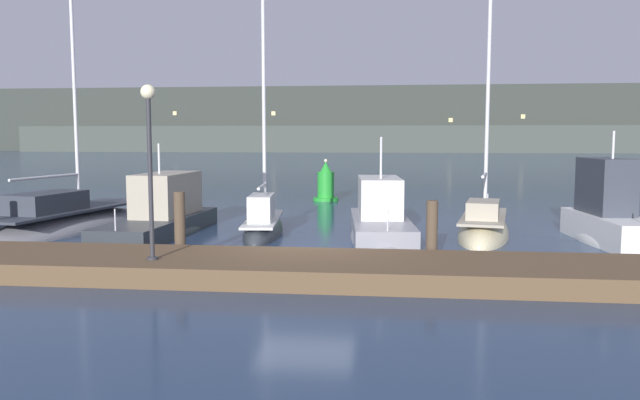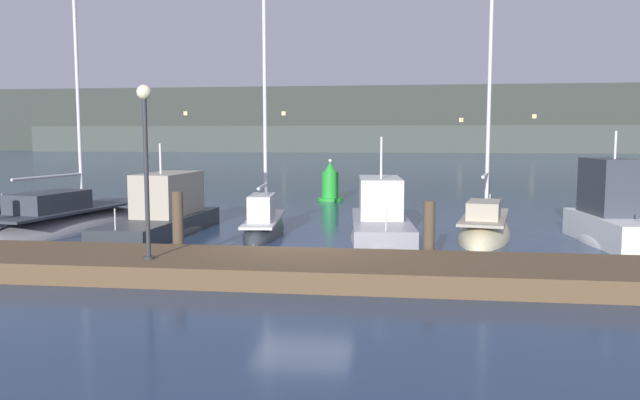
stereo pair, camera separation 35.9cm
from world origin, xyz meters
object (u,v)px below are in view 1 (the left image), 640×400
Objects in this scene: motorboat_berth_4 at (161,224)px; sailboat_berth_5 at (263,228)px; sailboat_berth_3 at (66,226)px; motorboat_berth_8 at (609,228)px; sailboat_berth_7 at (483,233)px; channel_buoy at (326,185)px; motorboat_berth_6 at (380,227)px; dock_lamppost at (149,143)px.

sailboat_berth_5 reaches higher than motorboat_berth_4.
sailboat_berth_5 is at bearing 0.98° from sailboat_berth_3.
motorboat_berth_8 is (13.82, -0.13, 0.11)m from motorboat_berth_4.
sailboat_berth_7 is at bearing 168.00° from motorboat_berth_8.
channel_buoy is at bearing 54.11° from sailboat_berth_3.
channel_buoy is at bearing 120.39° from sailboat_berth_7.
sailboat_berth_3 reaches higher than motorboat_berth_4.
sailboat_berth_3 is 5.94× the size of channel_buoy.
sailboat_berth_5 is 1.33× the size of motorboat_berth_6.
sailboat_berth_7 is 4.10× the size of channel_buoy.
sailboat_berth_3 reaches higher than sailboat_berth_5.
motorboat_berth_6 is at bearing -75.32° from channel_buoy.
motorboat_berth_4 is 0.83× the size of sailboat_berth_5.
sailboat_berth_3 is at bearing -179.01° from sailboat_berth_7.
motorboat_berth_4 is at bearing -176.57° from sailboat_berth_7.
motorboat_berth_6 is at bearing -170.90° from sailboat_berth_7.
motorboat_berth_4 is at bearing -110.99° from channel_buoy.
dock_lamppost reaches higher than motorboat_berth_6.
sailboat_berth_3 is 3.19× the size of dock_lamppost.
motorboat_berth_8 is at bearing -12.00° from sailboat_berth_7.
channel_buoy is (-6.08, 10.37, 0.66)m from sailboat_berth_7.
motorboat_berth_4 is at bearing 109.26° from dock_lamppost.
motorboat_berth_6 is 1.27× the size of motorboat_berth_8.
motorboat_berth_4 is 7.07m from motorboat_berth_6.
motorboat_berth_4 is 0.82× the size of sailboat_berth_7.
channel_buoy is at bearing 83.27° from dock_lamppost.
motorboat_berth_4 is 11.77m from channel_buoy.
sailboat_berth_7 is at bearing 40.22° from dock_lamppost.
sailboat_berth_3 reaches higher than dock_lamppost.
sailboat_berth_3 is 10.53m from motorboat_berth_6.
motorboat_berth_8 reaches higher than motorboat_berth_4.
sailboat_berth_7 is at bearing -59.61° from channel_buoy.
motorboat_berth_8 is 14.70m from channel_buoy.
motorboat_berth_4 is 1.81× the size of dock_lamppost.
motorboat_berth_6 is at bearing 52.41° from dock_lamppost.
motorboat_berth_8 is at bearing -1.69° from sailboat_berth_3.
motorboat_berth_6 is at bearing -1.51° from sailboat_berth_3.
sailboat_berth_3 is at bearing 130.42° from dock_lamppost.
motorboat_berth_8 is at bearing -1.97° from motorboat_berth_6.
sailboat_berth_3 is 17.29m from motorboat_berth_8.
channel_buoy is at bearing 130.84° from motorboat_berth_8.
motorboat_berth_6 is at bearing 178.03° from motorboat_berth_8.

